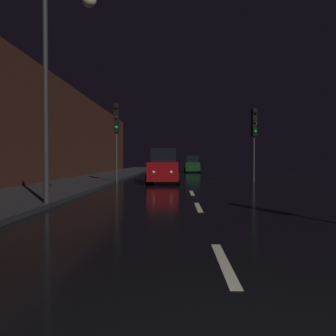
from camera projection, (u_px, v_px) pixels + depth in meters
name	position (u px, v px, depth m)	size (l,w,h in m)	color
ground	(186.00, 180.00, 26.65)	(26.28, 84.00, 0.02)	black
sidewalk_left	(96.00, 179.00, 26.82)	(4.40, 84.00, 0.15)	#28282B
building_facade_left	(45.00, 127.00, 23.30)	(0.80, 63.00, 7.45)	#472319
lane_centerline	(199.00, 209.00, 10.83)	(0.16, 13.13, 0.01)	beige
traffic_light_far_right	(254.00, 129.00, 23.98)	(0.37, 0.48, 5.06)	#38383A
traffic_light_far_left	(116.00, 125.00, 22.69)	(0.34, 0.47, 5.22)	#38383A
streetlamp_overhead	(61.00, 65.00, 10.94)	(1.70, 0.44, 6.74)	#2D2D30
car_approaching_headlights	(164.00, 168.00, 22.78)	(2.08, 4.51, 2.27)	maroon
car_distant_taillights	(192.00, 165.00, 42.61)	(1.88, 4.07, 2.05)	#0F3819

